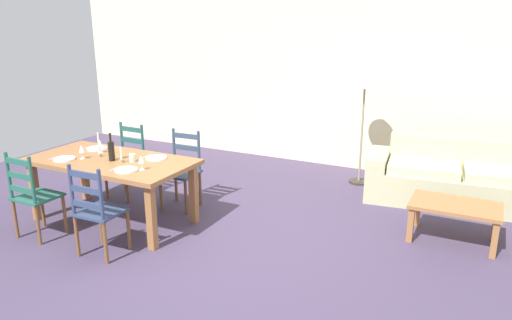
% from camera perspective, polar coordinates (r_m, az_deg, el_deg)
% --- Properties ---
extents(ground_plane, '(9.60, 9.60, 0.02)m').
position_cam_1_polar(ground_plane, '(5.14, -3.67, -10.04)').
color(ground_plane, '#453954').
extents(wall_far, '(9.60, 0.16, 2.70)m').
position_cam_1_polar(wall_far, '(7.68, 8.83, 9.34)').
color(wall_far, beige).
rests_on(wall_far, ground_plane).
extents(dining_table, '(1.90, 0.96, 0.75)m').
position_cam_1_polar(dining_table, '(5.70, -16.78, -0.74)').
color(dining_table, '#9D663A').
rests_on(dining_table, ground_plane).
extents(dining_chair_near_left, '(0.43, 0.41, 0.96)m').
position_cam_1_polar(dining_chair_near_left, '(5.63, -24.91, -3.84)').
color(dining_chair_near_left, '#245A4C').
rests_on(dining_chair_near_left, ground_plane).
extents(dining_chair_near_right, '(0.43, 0.41, 0.96)m').
position_cam_1_polar(dining_chair_near_right, '(4.97, -18.33, -5.71)').
color(dining_chair_near_right, navy).
rests_on(dining_chair_near_right, ground_plane).
extents(dining_chair_far_left, '(0.43, 0.41, 0.96)m').
position_cam_1_polar(dining_chair_far_left, '(6.53, -15.00, -0.13)').
color(dining_chair_far_left, '#22524F').
rests_on(dining_chair_far_left, ground_plane).
extents(dining_chair_far_right, '(0.44, 0.42, 0.96)m').
position_cam_1_polar(dining_chair_far_right, '(6.02, -8.75, -1.14)').
color(dining_chair_far_right, '#304257').
rests_on(dining_chair_far_right, ground_plane).
extents(dinner_plate_near_left, '(0.24, 0.24, 0.02)m').
position_cam_1_polar(dinner_plate_near_left, '(5.83, -21.76, 0.12)').
color(dinner_plate_near_left, white).
rests_on(dinner_plate_near_left, dining_table).
extents(fork_near_left, '(0.02, 0.17, 0.01)m').
position_cam_1_polar(fork_near_left, '(5.94, -22.72, 0.25)').
color(fork_near_left, silver).
rests_on(fork_near_left, dining_table).
extents(dinner_plate_near_right, '(0.24, 0.24, 0.02)m').
position_cam_1_polar(dinner_plate_near_right, '(5.20, -15.12, -1.14)').
color(dinner_plate_near_right, white).
rests_on(dinner_plate_near_right, dining_table).
extents(fork_near_right, '(0.02, 0.17, 0.01)m').
position_cam_1_polar(fork_near_right, '(5.30, -16.33, -0.97)').
color(fork_near_right, silver).
rests_on(fork_near_right, dining_table).
extents(dinner_plate_far_left, '(0.24, 0.24, 0.02)m').
position_cam_1_polar(dinner_plate_far_left, '(6.15, -18.33, 1.30)').
color(dinner_plate_far_left, white).
rests_on(dinner_plate_far_left, dining_table).
extents(fork_far_left, '(0.02, 0.17, 0.01)m').
position_cam_1_polar(fork_far_left, '(6.26, -19.30, 1.40)').
color(fork_far_left, silver).
rests_on(fork_far_left, dining_table).
extents(dinner_plate_far_right, '(0.24, 0.24, 0.02)m').
position_cam_1_polar(dinner_plate_far_right, '(5.57, -11.73, 0.25)').
color(dinner_plate_far_right, white).
rests_on(dinner_plate_far_right, dining_table).
extents(fork_far_right, '(0.02, 0.17, 0.01)m').
position_cam_1_polar(fork_far_right, '(5.66, -12.92, 0.38)').
color(fork_far_right, silver).
rests_on(fork_far_right, dining_table).
extents(wine_bottle, '(0.07, 0.07, 0.32)m').
position_cam_1_polar(wine_bottle, '(5.58, -16.77, 1.09)').
color(wine_bottle, black).
rests_on(wine_bottle, dining_table).
extents(wine_glass_near_left, '(0.06, 0.06, 0.16)m').
position_cam_1_polar(wine_glass_near_left, '(5.77, -19.97, 1.20)').
color(wine_glass_near_left, white).
rests_on(wine_glass_near_left, dining_table).
extents(wine_glass_near_right, '(0.06, 0.06, 0.16)m').
position_cam_1_polar(wine_glass_near_right, '(5.16, -13.46, 0.03)').
color(wine_glass_near_right, white).
rests_on(wine_glass_near_right, dining_table).
extents(wine_glass_far_left, '(0.06, 0.06, 0.16)m').
position_cam_1_polar(wine_glass_far_left, '(5.95, -18.01, 1.84)').
color(wine_glass_far_left, white).
rests_on(wine_glass_far_left, dining_table).
extents(coffee_cup_primary, '(0.07, 0.07, 0.09)m').
position_cam_1_polar(coffee_cup_primary, '(5.50, -14.44, 0.25)').
color(coffee_cup_primary, beige).
rests_on(coffee_cup_primary, dining_table).
extents(candle_tall, '(0.05, 0.05, 0.28)m').
position_cam_1_polar(candle_tall, '(5.79, -18.08, 1.16)').
color(candle_tall, '#998C66').
rests_on(candle_tall, dining_table).
extents(candle_short, '(0.05, 0.05, 0.17)m').
position_cam_1_polar(candle_short, '(5.50, -15.66, 0.19)').
color(candle_short, '#998C66').
rests_on(candle_short, dining_table).
extents(couch, '(2.36, 1.06, 0.80)m').
position_cam_1_polar(couch, '(6.65, 23.02, -2.29)').
color(couch, '#BCBA8B').
rests_on(couch, ground_plane).
extents(coffee_table, '(0.90, 0.56, 0.42)m').
position_cam_1_polar(coffee_table, '(5.48, 22.52, -5.44)').
color(coffee_table, '#9D663A').
rests_on(coffee_table, ground_plane).
extents(standing_lamp, '(0.40, 0.40, 1.64)m').
position_cam_1_polar(standing_lamp, '(6.78, 12.78, 8.71)').
color(standing_lamp, '#332D28').
rests_on(standing_lamp, ground_plane).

